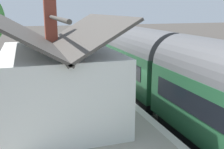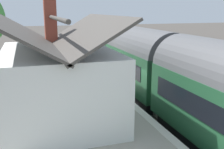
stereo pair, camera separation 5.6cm
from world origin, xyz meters
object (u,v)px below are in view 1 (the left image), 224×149
object	(u,v)px
planter_bench_left	(47,82)
station_building	(59,81)
train	(171,75)
bench_platform_end	(57,56)
planter_edge_far	(40,64)
planter_corner_building	(57,69)

from	to	relation	value
planter_bench_left	station_building	bearing A→B (deg)	-178.00
train	bench_platform_end	bearing A→B (deg)	19.42
train	station_building	size ratio (longest dim) A/B	2.86
station_building	planter_edge_far	xyz separation A→B (m)	(9.84, 0.29, -1.20)
planter_bench_left	planter_edge_far	world-z (taller)	planter_edge_far
planter_corner_building	planter_edge_far	distance (m)	1.94
planter_bench_left	planter_edge_far	size ratio (longest dim) A/B	0.92
planter_edge_far	planter_corner_building	bearing A→B (deg)	-143.54
station_building	planter_corner_building	xyz separation A→B (m)	(8.28, -0.86, -1.30)
train	station_building	world-z (taller)	station_building
station_building	bench_platform_end	world-z (taller)	station_building
station_building	planter_bench_left	xyz separation A→B (m)	(4.56, 0.16, -1.22)
planter_bench_left	train	bearing A→B (deg)	-126.06
train	planter_bench_left	size ratio (longest dim) A/B	28.02
train	planter_edge_far	world-z (taller)	train
train	planter_bench_left	distance (m)	7.24
train	planter_corner_building	bearing A→B (deg)	31.03
train	station_building	bearing A→B (deg)	93.42
planter_edge_far	station_building	bearing A→B (deg)	-178.31
bench_platform_end	planter_bench_left	xyz separation A→B (m)	(-7.97, 1.50, -0.12)
planter_bench_left	planter_corner_building	bearing A→B (deg)	-15.30
train	planter_bench_left	xyz separation A→B (m)	(4.22, 5.80, -0.98)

